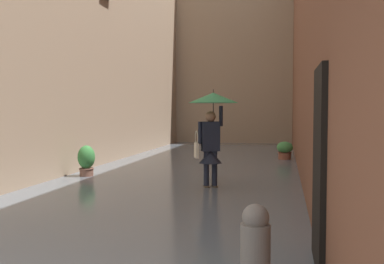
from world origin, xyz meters
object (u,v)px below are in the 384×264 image
(person_wading, at_px, (212,118))
(potted_plant_far_left, at_px, (285,151))
(mooring_bollard, at_px, (255,254))
(potted_plant_mid_right, at_px, (86,161))

(person_wading, relative_size, potted_plant_far_left, 3.26)
(person_wading, relative_size, mooring_bollard, 2.40)
(potted_plant_mid_right, relative_size, mooring_bollard, 0.93)
(potted_plant_mid_right, bearing_deg, mooring_bollard, 126.32)
(mooring_bollard, bearing_deg, potted_plant_mid_right, -53.68)
(person_wading, bearing_deg, potted_plant_mid_right, -14.58)
(person_wading, xyz_separation_m, mooring_bollard, (-1.28, 5.41, -1.10))
(person_wading, distance_m, potted_plant_mid_right, 3.62)
(mooring_bollard, bearing_deg, person_wading, -76.70)
(potted_plant_far_left, distance_m, potted_plant_mid_right, 6.87)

